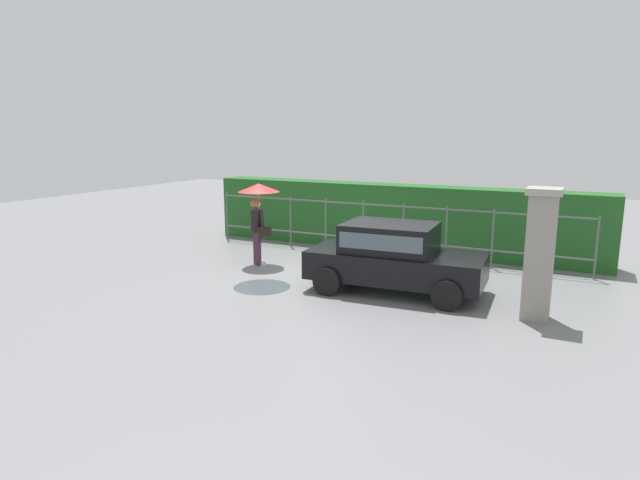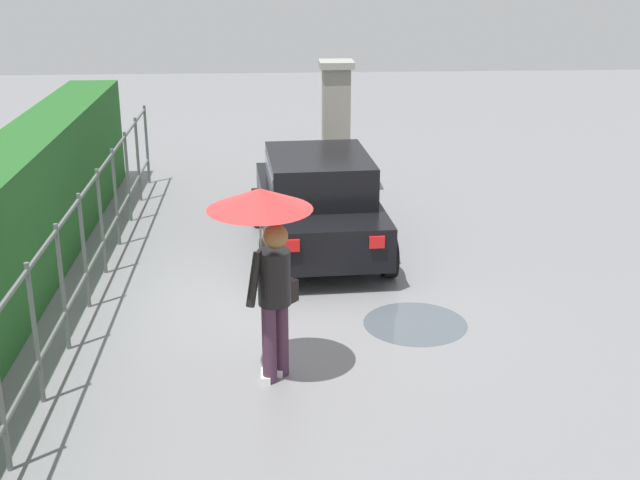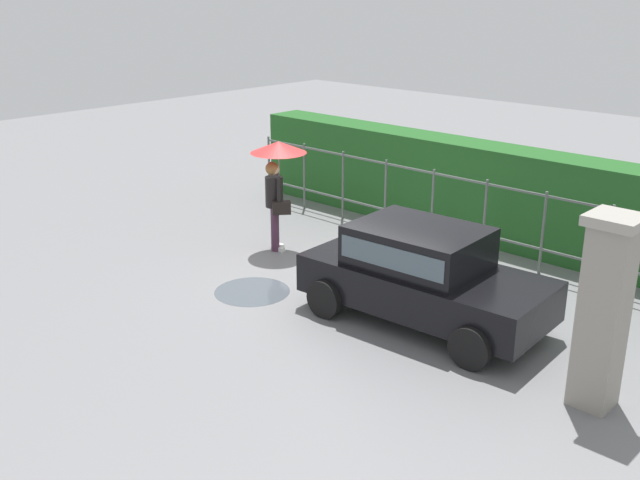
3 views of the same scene
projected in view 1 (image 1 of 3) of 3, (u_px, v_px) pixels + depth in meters
name	position (u px, v px, depth m)	size (l,w,h in m)	color
ground_plane	(330.00, 275.00, 12.95)	(40.00, 40.00, 0.00)	slate
car	(394.00, 255.00, 11.49)	(3.82, 2.04, 1.48)	black
pedestrian	(258.00, 203.00, 13.73)	(1.06, 1.06, 2.09)	#47283D
gate_pillar	(540.00, 253.00, 9.68)	(0.60, 0.60, 2.42)	gray
fence_section	(383.00, 227.00, 14.74)	(10.54, 0.05, 1.50)	#59605B
hedge_row	(395.00, 217.00, 15.58)	(11.49, 0.90, 1.90)	#235B23
puddle_near	(262.00, 287.00, 11.94)	(1.26, 1.26, 0.00)	#4C545B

